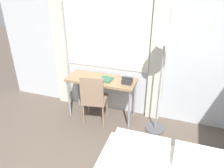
{
  "coord_description": "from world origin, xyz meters",
  "views": [
    {
      "loc": [
        0.74,
        -0.65,
        2.38
      ],
      "look_at": [
        -0.17,
        2.07,
        0.9
      ],
      "focal_mm": 35.0,
      "sensor_mm": 36.0,
      "label": 1
    }
  ],
  "objects_px": {
    "standing_lamp": "(165,44)",
    "telephone": "(127,81)",
    "book": "(106,79)",
    "desk": "(101,83)",
    "desk_chair": "(94,97)"
  },
  "relations": [
    {
      "from": "standing_lamp",
      "to": "telephone",
      "type": "relative_size",
      "value": 9.83
    },
    {
      "from": "standing_lamp",
      "to": "book",
      "type": "distance_m",
      "value": 1.16
    },
    {
      "from": "desk_chair",
      "to": "standing_lamp",
      "type": "height_order",
      "value": "standing_lamp"
    },
    {
      "from": "desk_chair",
      "to": "desk",
      "type": "bearing_deg",
      "value": 69.85
    },
    {
      "from": "telephone",
      "to": "book",
      "type": "distance_m",
      "value": 0.37
    },
    {
      "from": "desk",
      "to": "standing_lamp",
      "type": "xyz_separation_m",
      "value": [
        1.0,
        -0.11,
        0.82
      ]
    },
    {
      "from": "telephone",
      "to": "book",
      "type": "height_order",
      "value": "telephone"
    },
    {
      "from": "desk_chair",
      "to": "telephone",
      "type": "distance_m",
      "value": 0.62
    },
    {
      "from": "standing_lamp",
      "to": "telephone",
      "type": "distance_m",
      "value": 0.88
    },
    {
      "from": "desk",
      "to": "standing_lamp",
      "type": "distance_m",
      "value": 1.29
    },
    {
      "from": "desk",
      "to": "desk_chair",
      "type": "xyz_separation_m",
      "value": [
        -0.05,
        -0.23,
        -0.16
      ]
    },
    {
      "from": "telephone",
      "to": "desk_chair",
      "type": "bearing_deg",
      "value": -157.02
    },
    {
      "from": "desk",
      "to": "desk_chair",
      "type": "relative_size",
      "value": 1.29
    },
    {
      "from": "telephone",
      "to": "standing_lamp",
      "type": "bearing_deg",
      "value": -9.65
    },
    {
      "from": "book",
      "to": "desk",
      "type": "bearing_deg",
      "value": 172.3
    }
  ]
}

